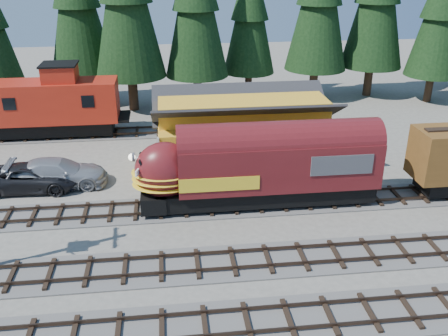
{
  "coord_description": "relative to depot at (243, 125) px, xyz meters",
  "views": [
    {
      "loc": [
        -5.34,
        -22.87,
        14.73
      ],
      "look_at": [
        -2.14,
        4.0,
        2.62
      ],
      "focal_mm": 40.0,
      "sensor_mm": 36.0,
      "label": 1
    }
  ],
  "objects": [
    {
      "name": "ground",
      "position": [
        0.0,
        -10.5,
        -2.96
      ],
      "size": [
        120.0,
        120.0,
        0.0
      ],
      "primitive_type": "plane",
      "color": "#6B665B",
      "rests_on": "ground"
    },
    {
      "name": "conifer_backdrop",
      "position": [
        5.54,
        14.75,
        6.92
      ],
      "size": [
        81.21,
        21.82,
        17.28
      ],
      "color": "black",
      "rests_on": "ground"
    },
    {
      "name": "caboose",
      "position": [
        -14.78,
        7.5,
        -0.17
      ],
      "size": [
        10.94,
        3.17,
        5.69
      ],
      "color": "black",
      "rests_on": "ground"
    },
    {
      "name": "pickup_truck_a",
      "position": [
        -14.35,
        -2.57,
        -2.1
      ],
      "size": [
        6.32,
        3.1,
        1.73
      ],
      "primitive_type": "imported",
      "rotation": [
        0.0,
        0.0,
        1.53
      ],
      "color": "black",
      "rests_on": "ground"
    },
    {
      "name": "pickup_truck_b",
      "position": [
        -12.75,
        -2.25,
        -2.03
      ],
      "size": [
        6.43,
        2.64,
        1.86
      ],
      "primitive_type": "imported",
      "rotation": [
        0.0,
        0.0,
        1.57
      ],
      "color": "#A4A6AC",
      "rests_on": "ground"
    },
    {
      "name": "track_siding",
      "position": [
        10.0,
        -6.5,
        -2.9
      ],
      "size": [
        68.0,
        3.2,
        0.33
      ],
      "color": "#4C4947",
      "rests_on": "ground"
    },
    {
      "name": "depot",
      "position": [
        0.0,
        0.0,
        0.0
      ],
      "size": [
        12.8,
        7.0,
        5.3
      ],
      "color": "orange",
      "rests_on": "ground"
    },
    {
      "name": "locomotive",
      "position": [
        -0.4,
        -6.5,
        -0.57
      ],
      "size": [
        14.9,
        2.96,
        4.05
      ],
      "color": "black",
      "rests_on": "ground"
    },
    {
      "name": "track_spur",
      "position": [
        -10.0,
        7.5,
        -2.9
      ],
      "size": [
        32.0,
        3.2,
        0.33
      ],
      "color": "#4C4947",
      "rests_on": "ground"
    }
  ]
}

